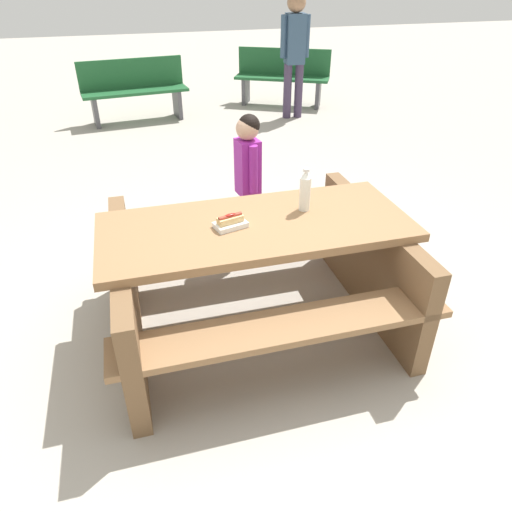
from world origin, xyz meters
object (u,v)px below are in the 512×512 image
(hotdog_tray, at_px, (230,222))
(bystander_adult, at_px, (295,39))
(park_bench_near, at_px, (283,76))
(park_bench_mid, at_px, (134,89))
(picnic_table, at_px, (256,267))
(soda_bottle, at_px, (305,191))
(child_in_coat, at_px, (248,168))

(hotdog_tray, bearing_deg, bystander_adult, -114.07)
(park_bench_near, distance_m, park_bench_mid, 2.39)
(park_bench_mid, bearing_deg, picnic_table, 94.77)
(soda_bottle, height_order, child_in_coat, child_in_coat)
(park_bench_mid, bearing_deg, child_in_coat, 98.67)
(hotdog_tray, height_order, child_in_coat, child_in_coat)
(picnic_table, xyz_separation_m, child_in_coat, (-0.20, -0.93, 0.27))
(park_bench_near, relative_size, park_bench_mid, 0.98)
(park_bench_near, height_order, bystander_adult, bystander_adult)
(soda_bottle, distance_m, bystander_adult, 4.67)
(child_in_coat, height_order, park_bench_mid, child_in_coat)
(soda_bottle, relative_size, bystander_adult, 0.16)
(child_in_coat, bearing_deg, park_bench_mid, -81.33)
(park_bench_mid, bearing_deg, soda_bottle, 98.65)
(child_in_coat, relative_size, park_bench_mid, 0.73)
(picnic_table, height_order, child_in_coat, child_in_coat)
(hotdog_tray, distance_m, child_in_coat, 1.00)
(picnic_table, bearing_deg, park_bench_near, -110.35)
(hotdog_tray, distance_m, park_bench_mid, 5.01)
(park_bench_mid, bearing_deg, bystander_adult, 167.83)
(park_bench_near, bearing_deg, child_in_coat, 68.02)
(soda_bottle, distance_m, hotdog_tray, 0.50)
(soda_bottle, bearing_deg, bystander_adult, -109.13)
(child_in_coat, bearing_deg, soda_bottle, 98.56)
(hotdog_tray, height_order, park_bench_mid, park_bench_mid)
(park_bench_near, bearing_deg, bystander_adult, 82.73)
(park_bench_near, distance_m, bystander_adult, 1.02)
(picnic_table, height_order, bystander_adult, bystander_adult)
(child_in_coat, relative_size, park_bench_near, 0.74)
(park_bench_near, height_order, park_bench_mid, same)
(soda_bottle, xyz_separation_m, park_bench_mid, (0.75, -4.90, -0.42))
(picnic_table, bearing_deg, park_bench_mid, -85.23)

